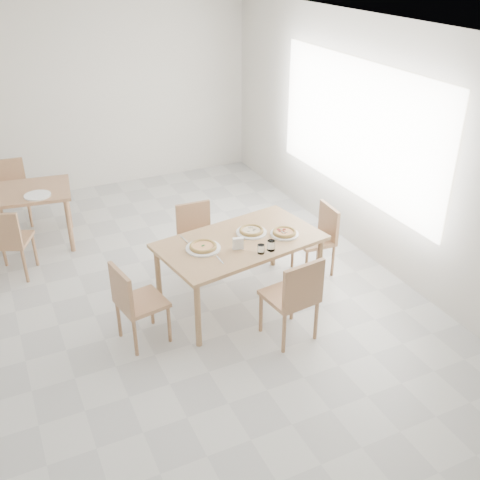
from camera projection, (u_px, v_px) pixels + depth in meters
name	position (u px, v px, depth m)	size (l,w,h in m)	color
room	(355.00, 128.00, 6.68)	(7.28, 7.00, 7.00)	silver
main_table	(240.00, 246.00, 5.83)	(1.80, 1.21, 0.75)	tan
chair_south	(295.00, 294.00, 5.30)	(0.50, 0.50, 0.91)	tan
chair_north	(197.00, 234.00, 6.50)	(0.43, 0.43, 0.83)	tan
chair_west	(134.00, 300.00, 5.29)	(0.49, 0.49, 0.85)	tan
chair_east	(320.00, 235.00, 6.49)	(0.43, 0.43, 0.82)	tan
plate_margherita	(203.00, 248.00, 5.62)	(0.35, 0.35, 0.02)	white
plate_mushroom	(251.00, 232.00, 5.93)	(0.33, 0.33, 0.02)	white
plate_pepperoni	(284.00, 234.00, 5.89)	(0.30, 0.30, 0.02)	white
pizza_margherita	(203.00, 246.00, 5.61)	(0.29, 0.29, 0.03)	tan
pizza_mushroom	(251.00, 230.00, 5.92)	(0.29, 0.29, 0.03)	tan
pizza_pepperoni	(284.00, 232.00, 5.88)	(0.29, 0.29, 0.03)	tan
tumbler_a	(261.00, 249.00, 5.53)	(0.07, 0.07, 0.09)	white
tumbler_b	(271.00, 246.00, 5.58)	(0.08, 0.08, 0.11)	white
napkin_holder	(238.00, 244.00, 5.59)	(0.13, 0.09, 0.13)	silver
fork_a	(184.00, 239.00, 5.80)	(0.02, 0.18, 0.01)	silver
fork_b	(220.00, 260.00, 5.43)	(0.01, 0.17, 0.01)	silver
second_table	(11.00, 199.00, 6.92)	(1.53, 1.01, 0.75)	tan
chair_back_s	(6.00, 239.00, 6.33)	(0.58, 0.58, 0.88)	tan
chair_back_n	(11.00, 187.00, 7.64)	(0.46, 0.46, 0.87)	tan
plate_empty	(37.00, 195.00, 6.78)	(0.32, 0.32, 0.02)	white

